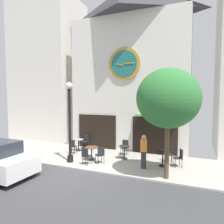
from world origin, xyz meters
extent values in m
cube|color=#9E998E|center=(0.00, 2.14, -0.03)|extent=(26.10, 4.28, 0.05)
cube|color=#38383A|center=(0.00, -2.84, -0.03)|extent=(26.10, 5.68, 0.05)
cube|color=#A8A5A0|center=(0.00, 0.02, 0.04)|extent=(26.10, 0.12, 0.08)
cube|color=silver|center=(0.62, 5.65, 4.46)|extent=(7.97, 2.73, 8.92)
pyramid|color=#2D2D33|center=(0.62, 5.65, 10.21)|extent=(7.17, 3.82, 2.58)
cylinder|color=#B7842D|center=(0.62, 4.22, 5.67)|extent=(2.08, 0.10, 2.08)
cylinder|color=#1E6660|center=(0.62, 4.16, 5.67)|extent=(1.71, 0.04, 1.71)
cube|color=#B7842D|center=(0.40, 4.12, 5.60)|extent=(0.47, 0.03, 0.19)
cube|color=#B7842D|center=(0.98, 4.12, 5.66)|extent=(0.73, 0.03, 0.07)
cube|color=black|center=(-1.37, 4.24, 1.15)|extent=(2.79, 0.10, 2.30)
cube|color=black|center=(2.61, 4.24, 1.15)|extent=(2.79, 0.10, 2.30)
cube|color=#72A84C|center=(2.85, 3.93, 2.45)|extent=(2.55, 0.90, 0.12)
cube|color=silver|center=(-7.07, 6.27, 5.77)|extent=(5.60, 3.98, 11.55)
cylinder|color=black|center=(-1.32, 0.88, 0.18)|extent=(0.32, 0.32, 0.36)
cylinder|color=black|center=(-1.32, 0.88, 1.98)|extent=(0.14, 0.14, 3.96)
sphere|color=white|center=(-1.32, 0.88, 4.14)|extent=(0.36, 0.36, 0.36)
cylinder|color=brown|center=(3.83, 0.55, 1.27)|extent=(0.20, 0.20, 2.53)
ellipsoid|color=#2D7033|center=(3.83, 0.55, 3.48)|extent=(2.69, 2.42, 2.56)
cylinder|color=black|center=(-2.14, 3.05, 0.37)|extent=(0.07, 0.07, 0.75)
cylinder|color=black|center=(-2.14, 3.05, 0.01)|extent=(0.40, 0.40, 0.03)
cylinder|color=gray|center=(-2.14, 3.05, 0.75)|extent=(0.65, 0.65, 0.03)
cylinder|color=black|center=(-0.37, 1.57, 0.37)|extent=(0.07, 0.07, 0.74)
cylinder|color=black|center=(-0.37, 1.57, 0.01)|extent=(0.40, 0.40, 0.03)
cylinder|color=brown|center=(-0.37, 1.57, 0.74)|extent=(0.75, 0.75, 0.03)
cylinder|color=black|center=(1.22, 2.52, 0.37)|extent=(0.07, 0.07, 0.73)
cylinder|color=black|center=(1.22, 2.52, 0.01)|extent=(0.40, 0.40, 0.03)
cylinder|color=black|center=(1.22, 2.52, 0.73)|extent=(0.62, 0.62, 0.03)
cylinder|color=black|center=(3.45, 2.08, 0.38)|extent=(0.07, 0.07, 0.76)
cylinder|color=black|center=(3.45, 2.08, 0.01)|extent=(0.40, 0.40, 0.03)
cylinder|color=black|center=(3.45, 2.08, 0.76)|extent=(0.77, 0.77, 0.03)
cube|color=black|center=(1.00, 3.23, 0.45)|extent=(0.41, 0.41, 0.04)
cube|color=black|center=(0.99, 3.41, 0.68)|extent=(0.38, 0.05, 0.45)
cylinder|color=black|center=(0.83, 3.06, 0.23)|extent=(0.03, 0.03, 0.45)
cylinder|color=black|center=(1.17, 3.06, 0.23)|extent=(0.03, 0.03, 0.45)
cylinder|color=black|center=(0.82, 3.40, 0.23)|extent=(0.03, 0.03, 0.45)
cylinder|color=black|center=(1.16, 3.40, 0.23)|extent=(0.03, 0.03, 0.45)
cube|color=black|center=(-0.29, 0.86, 0.45)|extent=(0.42, 0.42, 0.04)
cube|color=black|center=(-0.30, 0.68, 0.68)|extent=(0.38, 0.06, 0.45)
cylinder|color=black|center=(-0.11, 1.02, 0.23)|extent=(0.03, 0.03, 0.45)
cylinder|color=black|center=(-0.45, 1.04, 0.23)|extent=(0.03, 0.03, 0.45)
cylinder|color=black|center=(-0.13, 0.68, 0.23)|extent=(0.03, 0.03, 0.45)
cylinder|color=black|center=(-0.47, 0.70, 0.23)|extent=(0.03, 0.03, 0.45)
cube|color=black|center=(4.16, 2.29, 0.45)|extent=(0.52, 0.52, 0.04)
cube|color=black|center=(4.32, 2.36, 0.68)|extent=(0.18, 0.37, 0.45)
cylinder|color=black|center=(3.93, 2.39, 0.23)|extent=(0.03, 0.03, 0.45)
cylinder|color=black|center=(4.06, 2.07, 0.23)|extent=(0.03, 0.03, 0.45)
cylinder|color=black|center=(4.25, 2.52, 0.23)|extent=(0.03, 0.03, 0.45)
cylinder|color=black|center=(4.38, 2.20, 0.23)|extent=(0.03, 0.03, 0.45)
cube|color=black|center=(-2.09, 2.33, 0.45)|extent=(0.47, 0.47, 0.04)
cube|color=black|center=(-2.05, 2.15, 0.68)|extent=(0.38, 0.11, 0.45)
cylinder|color=black|center=(-1.95, 2.52, 0.23)|extent=(0.03, 0.03, 0.45)
cylinder|color=black|center=(-2.29, 2.46, 0.23)|extent=(0.03, 0.03, 0.45)
cylinder|color=black|center=(-1.89, 2.19, 0.23)|extent=(0.03, 0.03, 0.45)
cylinder|color=black|center=(-2.22, 2.13, 0.23)|extent=(0.03, 0.03, 0.45)
cube|color=black|center=(0.27, 1.28, 0.45)|extent=(0.56, 0.56, 0.04)
cube|color=black|center=(0.40, 1.16, 0.68)|extent=(0.28, 0.31, 0.45)
cylinder|color=black|center=(0.25, 1.52, 0.23)|extent=(0.03, 0.03, 0.45)
cylinder|color=black|center=(0.03, 1.26, 0.23)|extent=(0.03, 0.03, 0.45)
cylinder|color=black|center=(0.51, 1.29, 0.23)|extent=(0.03, 0.03, 0.45)
cylinder|color=black|center=(0.28, 1.04, 0.23)|extent=(0.03, 0.03, 0.45)
cube|color=black|center=(3.64, 2.79, 0.45)|extent=(0.41, 0.41, 0.04)
cube|color=black|center=(3.63, 2.97, 0.68)|extent=(0.38, 0.05, 0.45)
cylinder|color=black|center=(3.48, 2.62, 0.23)|extent=(0.03, 0.03, 0.45)
cylinder|color=black|center=(3.81, 2.63, 0.23)|extent=(0.03, 0.03, 0.45)
cylinder|color=black|center=(3.46, 2.96, 0.23)|extent=(0.03, 0.03, 0.45)
cylinder|color=black|center=(3.80, 2.97, 0.23)|extent=(0.03, 0.03, 0.45)
cube|color=black|center=(-2.08, 3.82, 0.45)|extent=(0.41, 0.41, 0.04)
cube|color=black|center=(-2.08, 4.00, 0.68)|extent=(0.38, 0.05, 0.45)
cylinder|color=black|center=(-2.25, 3.66, 0.23)|extent=(0.03, 0.03, 0.45)
cylinder|color=black|center=(-1.91, 3.65, 0.23)|extent=(0.03, 0.03, 0.45)
cylinder|color=black|center=(-2.25, 4.00, 0.23)|extent=(0.03, 0.03, 0.45)
cylinder|color=black|center=(-1.91, 3.99, 0.23)|extent=(0.03, 0.03, 0.45)
cylinder|color=#2D2D38|center=(2.61, 1.42, 0.42)|extent=(0.27, 0.27, 0.85)
cylinder|color=orange|center=(2.61, 1.42, 1.15)|extent=(0.33, 0.33, 0.60)
sphere|color=tan|center=(2.61, 1.42, 1.56)|extent=(0.22, 0.22, 0.22)
cylinder|color=black|center=(-2.14, -1.23, 0.32)|extent=(0.65, 0.24, 0.64)
camera|label=1|loc=(4.92, -8.34, 3.53)|focal=32.68mm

